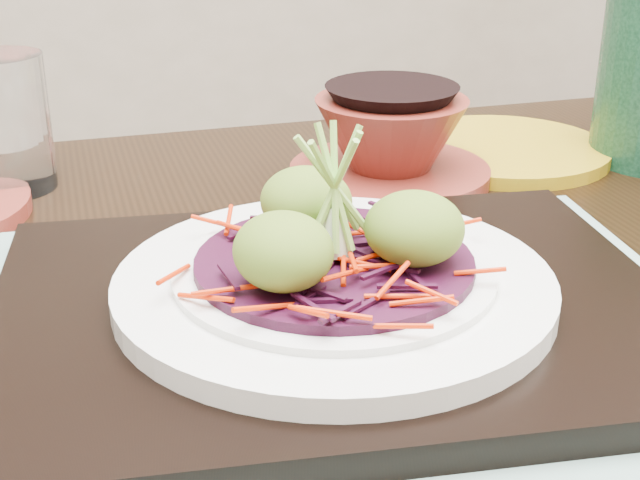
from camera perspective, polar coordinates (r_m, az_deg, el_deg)
name	(u,v)px	position (r m, az deg, el deg)	size (l,w,h in m)	color
dining_table	(304,436)	(0.59, -1.03, -12.43)	(1.25, 0.91, 0.73)	black
placemat	(334,326)	(0.52, 0.89, -5.49)	(0.44, 0.34, 0.00)	gray
serving_tray	(334,309)	(0.51, 0.89, -4.46)	(0.38, 0.29, 0.02)	black
white_plate	(334,283)	(0.50, 0.91, -2.77)	(0.25, 0.25, 0.02)	white
cabbage_bed	(334,263)	(0.50, 0.91, -1.47)	(0.16, 0.16, 0.01)	#350A22
carrot_julienne	(334,250)	(0.50, 0.92, -0.66)	(0.19, 0.19, 0.01)	red
guacamole_scoops	(335,227)	(0.49, 0.96, 0.86)	(0.14, 0.12, 0.04)	#597322
scallion_garnish	(335,194)	(0.48, 0.95, 2.97)	(0.06, 0.06, 0.09)	#87BB4A
water_glass	(1,123)	(0.76, -19.73, 7.05)	(0.08, 0.08, 0.11)	white
terracotta_bowl_set	(390,145)	(0.74, 4.52, 6.10)	(0.19, 0.19, 0.07)	maroon
yellow_plate	(502,150)	(0.83, 11.59, 5.70)	(0.19, 0.19, 0.01)	#A58312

